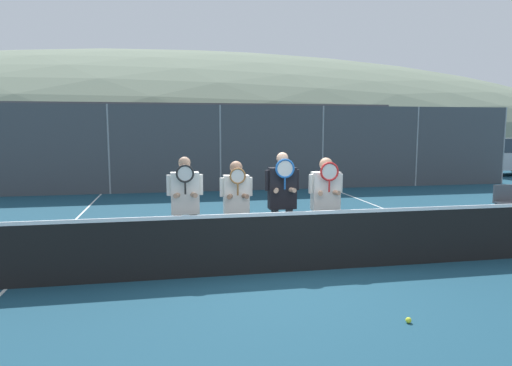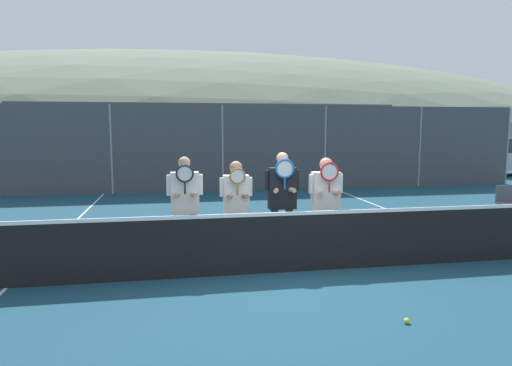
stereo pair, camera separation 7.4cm
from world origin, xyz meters
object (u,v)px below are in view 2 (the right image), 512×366
player_center_left (236,202)px  player_center_right (282,197)px  car_far_left (62,161)px  car_right_of_center (406,158)px  car_left_of_center (185,159)px  player_leftmost (185,202)px  car_far_right (506,156)px  player_rightmost (326,198)px  car_center (298,160)px  tennis_ball_on_court (407,321)px

player_center_left → player_center_right: (0.78, -0.08, 0.08)m
car_far_left → car_right_of_center: size_ratio=0.98×
player_center_left → car_left_of_center: bearing=92.8°
player_center_left → player_leftmost: bearing=-173.3°
player_center_right → car_far_left: 13.24m
player_center_right → car_far_right: bearing=40.3°
player_center_left → car_far_right: 18.43m
car_left_of_center → player_center_left: bearing=-87.2°
player_center_right → player_rightmost: 0.77m
player_center_left → car_left_of_center: car_left_of_center is taller
player_rightmost → car_center: 11.71m
car_right_of_center → car_far_right: bearing=1.5°
car_far_left → car_left_of_center: car_left_of_center is taller
player_center_left → player_rightmost: 1.55m
player_center_left → player_center_right: player_center_right is taller
car_far_left → tennis_ball_on_court: car_far_left is taller
player_leftmost → player_center_right: player_center_right is taller
player_leftmost → car_left_of_center: size_ratio=0.43×
player_center_left → tennis_ball_on_court: size_ratio=25.14×
player_leftmost → car_left_of_center: (0.29, 11.57, -0.11)m
car_left_of_center → player_leftmost: bearing=-91.5°
player_leftmost → player_rightmost: (2.41, 0.00, 0.01)m
player_center_left → car_far_left: (-5.40, 11.62, -0.10)m
player_leftmost → car_center: player_leftmost is taller
player_rightmost → car_right_of_center: 13.79m
car_far_right → player_leftmost: bearing=-142.8°
player_center_right → car_right_of_center: 14.22m
player_leftmost → car_center: 12.48m
player_leftmost → car_far_right: bearing=37.2°
player_rightmost → car_center: player_rightmost is taller
car_far_right → car_center: bearing=-179.0°
car_left_of_center → car_far_left: bearing=178.2°
player_rightmost → car_center: bearing=76.9°
car_far_right → car_left_of_center: bearing=-179.9°
car_left_of_center → tennis_ball_on_court: car_left_of_center is taller
car_center → car_far_right: bearing=1.0°
car_left_of_center → car_right_of_center: bearing=-0.7°
player_center_left → car_far_right: car_far_right is taller
car_center → car_far_left: bearing=178.1°
car_far_left → car_right_of_center: car_far_left is taller
car_far_left → car_left_of_center: size_ratio=1.10×
player_leftmost → tennis_ball_on_court: size_ratio=26.44×
player_rightmost → player_leftmost: bearing=-179.9°
player_center_right → car_right_of_center: size_ratio=0.39×
car_center → tennis_ball_on_court: car_center is taller
car_right_of_center → tennis_ball_on_court: (-7.63, -14.22, -0.85)m
player_leftmost → car_left_of_center: bearing=88.5°
car_center → car_far_right: (10.21, 0.18, 0.04)m
player_rightmost → tennis_ball_on_court: (0.06, -2.78, -1.03)m
car_far_left → player_leftmost: bearing=-68.8°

